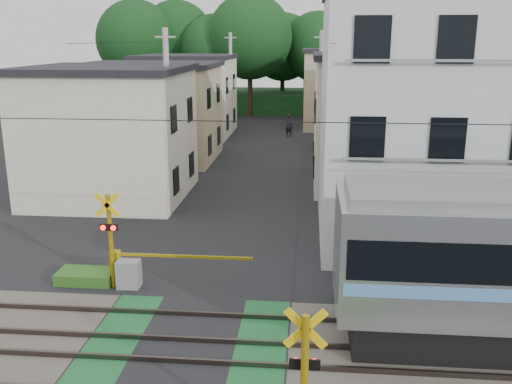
# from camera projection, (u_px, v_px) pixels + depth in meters

# --- Properties ---
(ground) EXTENTS (120.00, 120.00, 0.00)m
(ground) POSITION_uv_depth(u_px,v_px,m) (183.00, 352.00, 14.15)
(ground) COLOR black
(track_bed) EXTENTS (120.00, 120.00, 0.14)m
(track_bed) POSITION_uv_depth(u_px,v_px,m) (183.00, 351.00, 14.14)
(track_bed) COLOR #47423A
(track_bed) RESTS_ON ground
(crossing_signal_far) EXTENTS (4.74, 0.65, 3.09)m
(crossing_signal_far) POSITION_uv_depth(u_px,v_px,m) (126.00, 265.00, 17.71)
(crossing_signal_far) COLOR yellow
(crossing_signal_far) RESTS_ON ground
(apartment_block) EXTENTS (10.20, 8.36, 9.30)m
(apartment_block) POSITION_uv_depth(u_px,v_px,m) (457.00, 118.00, 21.30)
(apartment_block) COLOR silver
(apartment_block) RESTS_ON ground
(houses_row) EXTENTS (22.07, 31.35, 6.80)m
(houses_row) POSITION_uv_depth(u_px,v_px,m) (269.00, 105.00, 38.20)
(houses_row) COLOR beige
(houses_row) RESTS_ON ground
(tree_hill) EXTENTS (40.00, 14.10, 11.84)m
(tree_hill) POSITION_uv_depth(u_px,v_px,m) (270.00, 55.00, 58.70)
(tree_hill) COLOR #133A16
(tree_hill) RESTS_ON ground
(catenary) EXTENTS (60.00, 5.04, 7.00)m
(catenary) POSITION_uv_depth(u_px,v_px,m) (443.00, 217.00, 12.68)
(catenary) COLOR #2D2D33
(catenary) RESTS_ON ground
(utility_poles) EXTENTS (7.90, 42.00, 8.00)m
(utility_poles) POSITION_uv_depth(u_px,v_px,m) (244.00, 96.00, 35.30)
(utility_poles) COLOR #A5A5A0
(utility_poles) RESTS_ON ground
(pedestrian) EXTENTS (0.79, 0.67, 1.84)m
(pedestrian) POSITION_uv_depth(u_px,v_px,m) (289.00, 125.00, 44.93)
(pedestrian) COLOR black
(pedestrian) RESTS_ON ground
(weed_patches) EXTENTS (10.25, 8.80, 0.40)m
(weed_patches) POSITION_uv_depth(u_px,v_px,m) (253.00, 351.00, 13.86)
(weed_patches) COLOR #2D5E1E
(weed_patches) RESTS_ON ground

